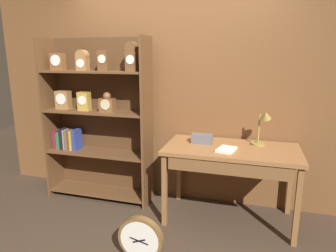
{
  "coord_description": "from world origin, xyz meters",
  "views": [
    {
      "loc": [
        0.9,
        -2.13,
        1.73
      ],
      "look_at": [
        0.04,
        0.81,
        1.01
      ],
      "focal_mm": 31.76,
      "sensor_mm": 36.0,
      "label": 1
    }
  ],
  "objects_px": {
    "toolbox_small": "(202,139)",
    "open_repair_manual": "(226,150)",
    "desk_lamp": "(263,126)",
    "bookshelf": "(96,118)",
    "round_clock_large": "(141,240)",
    "workbench": "(231,156)"
  },
  "relations": [
    {
      "from": "toolbox_small",
      "to": "open_repair_manual",
      "type": "distance_m",
      "value": 0.35
    },
    {
      "from": "toolbox_small",
      "to": "desk_lamp",
      "type": "bearing_deg",
      "value": 7.24
    },
    {
      "from": "toolbox_small",
      "to": "bookshelf",
      "type": "bearing_deg",
      "value": 177.75
    },
    {
      "from": "desk_lamp",
      "to": "round_clock_large",
      "type": "relative_size",
      "value": 0.89
    },
    {
      "from": "workbench",
      "to": "toolbox_small",
      "type": "height_order",
      "value": "toolbox_small"
    },
    {
      "from": "bookshelf",
      "to": "round_clock_large",
      "type": "xyz_separation_m",
      "value": [
        0.98,
        -1.06,
        -0.79
      ]
    },
    {
      "from": "bookshelf",
      "to": "desk_lamp",
      "type": "bearing_deg",
      "value": 0.8
    },
    {
      "from": "desk_lamp",
      "to": "workbench",
      "type": "bearing_deg",
      "value": -149.15
    },
    {
      "from": "workbench",
      "to": "round_clock_large",
      "type": "height_order",
      "value": "workbench"
    },
    {
      "from": "desk_lamp",
      "to": "toolbox_small",
      "type": "relative_size",
      "value": 1.76
    },
    {
      "from": "bookshelf",
      "to": "workbench",
      "type": "height_order",
      "value": "bookshelf"
    },
    {
      "from": "desk_lamp",
      "to": "open_repair_manual",
      "type": "xyz_separation_m",
      "value": [
        -0.34,
        -0.28,
        -0.2
      ]
    },
    {
      "from": "bookshelf",
      "to": "desk_lamp",
      "type": "height_order",
      "value": "bookshelf"
    },
    {
      "from": "bookshelf",
      "to": "round_clock_large",
      "type": "distance_m",
      "value": 1.65
    },
    {
      "from": "bookshelf",
      "to": "open_repair_manual",
      "type": "bearing_deg",
      "value": -8.92
    },
    {
      "from": "bookshelf",
      "to": "toolbox_small",
      "type": "height_order",
      "value": "bookshelf"
    },
    {
      "from": "bookshelf",
      "to": "desk_lamp",
      "type": "distance_m",
      "value": 1.93
    },
    {
      "from": "workbench",
      "to": "round_clock_large",
      "type": "relative_size",
      "value": 3.16
    },
    {
      "from": "bookshelf",
      "to": "toolbox_small",
      "type": "bearing_deg",
      "value": -2.25
    },
    {
      "from": "open_repair_manual",
      "to": "round_clock_large",
      "type": "distance_m",
      "value": 1.18
    },
    {
      "from": "round_clock_large",
      "to": "workbench",
      "type": "bearing_deg",
      "value": 54.45
    },
    {
      "from": "bookshelf",
      "to": "round_clock_large",
      "type": "bearing_deg",
      "value": -47.33
    }
  ]
}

